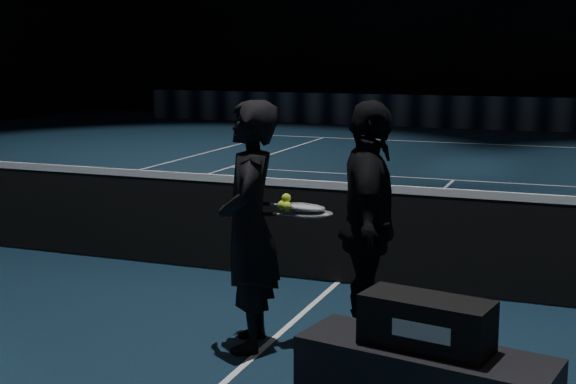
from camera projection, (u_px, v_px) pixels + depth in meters
name	position (u px, v px, depth m)	size (l,w,h in m)	color
floor	(338.00, 283.00, 7.44)	(36.00, 36.00, 0.00)	black
court_lines	(338.00, 282.00, 7.44)	(10.98, 23.78, 0.01)	white
net_mesh	(338.00, 236.00, 7.36)	(12.80, 0.02, 0.86)	black
net_tape	(339.00, 186.00, 7.28)	(12.80, 0.03, 0.07)	white
sponsor_backdrop	(511.00, 114.00, 21.60)	(22.00, 0.15, 0.90)	black
player_bench	(425.00, 384.00, 4.64)	(1.48, 0.49, 0.44)	black
racket_bag	(427.00, 323.00, 4.58)	(0.74, 0.32, 0.30)	black
bag_signature	(421.00, 332.00, 4.43)	(0.35, 0.00, 0.10)	white
player_a	(249.00, 226.00, 5.69)	(0.65, 0.43, 1.79)	black
player_b	(368.00, 226.00, 5.71)	(1.05, 0.44, 1.79)	black
racket_lower	(312.00, 214.00, 5.68)	(0.68, 0.22, 0.03)	black
racket_upper	(305.00, 207.00, 5.71)	(0.68, 0.22, 0.03)	black
tennis_balls	(285.00, 203.00, 5.67)	(0.12, 0.10, 0.12)	#CDEC32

